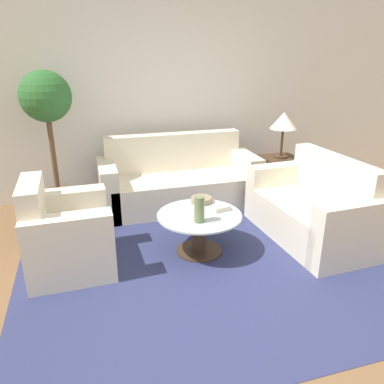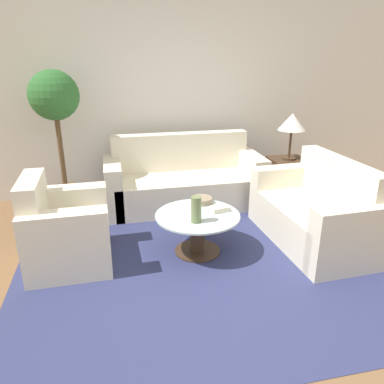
% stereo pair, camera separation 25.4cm
% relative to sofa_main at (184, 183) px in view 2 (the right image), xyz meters
% --- Properties ---
extents(ground_plane, '(14.00, 14.00, 0.00)m').
position_rel_sofa_main_xyz_m(ground_plane, '(-0.04, -2.09, -0.29)').
color(ground_plane, brown).
extents(wall_back, '(10.00, 0.06, 2.60)m').
position_rel_sofa_main_xyz_m(wall_back, '(-0.04, 0.64, 1.01)').
color(wall_back, white).
rests_on(wall_back, ground_plane).
extents(rug, '(3.43, 3.40, 0.01)m').
position_rel_sofa_main_xyz_m(rug, '(-0.12, -1.28, -0.29)').
color(rug, navy).
rests_on(rug, ground_plane).
extents(sofa_main, '(1.98, 0.80, 0.89)m').
position_rel_sofa_main_xyz_m(sofa_main, '(0.00, 0.00, 0.00)').
color(sofa_main, beige).
rests_on(sofa_main, ground_plane).
extents(armchair, '(0.75, 0.85, 0.86)m').
position_rel_sofa_main_xyz_m(armchair, '(-1.39, -1.20, 0.01)').
color(armchair, beige).
rests_on(armchair, ground_plane).
extents(loveseat, '(0.82, 1.48, 0.88)m').
position_rel_sofa_main_xyz_m(loveseat, '(1.16, -1.31, 0.00)').
color(loveseat, beige).
rests_on(loveseat, ground_plane).
extents(coffee_table, '(0.83, 0.83, 0.41)m').
position_rel_sofa_main_xyz_m(coffee_table, '(-0.12, -1.28, -0.03)').
color(coffee_table, '#422D1E').
rests_on(coffee_table, ground_plane).
extents(side_table, '(0.46, 0.46, 0.57)m').
position_rel_sofa_main_xyz_m(side_table, '(1.36, -0.18, -0.01)').
color(side_table, '#422D1E').
rests_on(side_table, ground_plane).
extents(table_lamp, '(0.35, 0.35, 0.59)m').
position_rel_sofa_main_xyz_m(table_lamp, '(1.36, -0.18, 0.75)').
color(table_lamp, '#422D1E').
rests_on(table_lamp, side_table).
extents(potted_plant, '(0.57, 0.57, 1.71)m').
position_rel_sofa_main_xyz_m(potted_plant, '(-1.48, 0.12, 0.85)').
color(potted_plant, brown).
rests_on(potted_plant, ground_plane).
extents(vase, '(0.10, 0.10, 0.25)m').
position_rel_sofa_main_xyz_m(vase, '(-0.17, -1.44, 0.24)').
color(vase, '#6B7A4C').
rests_on(vase, coffee_table).
extents(bowl, '(0.22, 0.22, 0.06)m').
position_rel_sofa_main_xyz_m(bowl, '(-0.01, -1.00, 0.15)').
color(bowl, gray).
rests_on(bowl, coffee_table).
extents(book_stack, '(0.19, 0.15, 0.05)m').
position_rel_sofa_main_xyz_m(book_stack, '(0.12, -1.25, 0.14)').
color(book_stack, beige).
rests_on(book_stack, coffee_table).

